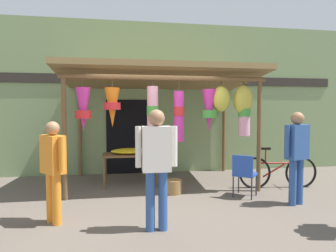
{
  "coord_description": "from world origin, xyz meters",
  "views": [
    {
      "loc": [
        -0.67,
        -5.83,
        1.69
      ],
      "look_at": [
        0.44,
        1.03,
        1.34
      ],
      "focal_mm": 31.39,
      "sensor_mm": 36.0,
      "label": 1
    }
  ],
  "objects_px": {
    "folding_chair": "(244,172)",
    "wicker_basket_by_table": "(173,187)",
    "flower_heap_on_table": "(130,151)",
    "parked_bicycle": "(278,172)",
    "display_table": "(131,157)",
    "vendor_in_orange": "(157,159)",
    "passerby_at_right": "(297,150)",
    "customer_foreground": "(53,164)"
  },
  "relations": [
    {
      "from": "display_table",
      "to": "wicker_basket_by_table",
      "type": "bearing_deg",
      "value": -44.7
    },
    {
      "from": "wicker_basket_by_table",
      "to": "display_table",
      "type": "bearing_deg",
      "value": 135.3
    },
    {
      "from": "wicker_basket_by_table",
      "to": "parked_bicycle",
      "type": "height_order",
      "value": "parked_bicycle"
    },
    {
      "from": "flower_heap_on_table",
      "to": "customer_foreground",
      "type": "height_order",
      "value": "customer_foreground"
    },
    {
      "from": "wicker_basket_by_table",
      "to": "vendor_in_orange",
      "type": "distance_m",
      "value": 2.08
    },
    {
      "from": "flower_heap_on_table",
      "to": "parked_bicycle",
      "type": "xyz_separation_m",
      "value": [
        3.21,
        -0.77,
        -0.43
      ]
    },
    {
      "from": "folding_chair",
      "to": "customer_foreground",
      "type": "height_order",
      "value": "customer_foreground"
    },
    {
      "from": "wicker_basket_by_table",
      "to": "vendor_in_orange",
      "type": "height_order",
      "value": "vendor_in_orange"
    },
    {
      "from": "vendor_in_orange",
      "to": "display_table",
      "type": "bearing_deg",
      "value": 96.0
    },
    {
      "from": "display_table",
      "to": "vendor_in_orange",
      "type": "bearing_deg",
      "value": -84.0
    },
    {
      "from": "flower_heap_on_table",
      "to": "display_table",
      "type": "bearing_deg",
      "value": -76.26
    },
    {
      "from": "vendor_in_orange",
      "to": "customer_foreground",
      "type": "xyz_separation_m",
      "value": [
        -1.5,
        0.51,
        -0.12
      ]
    },
    {
      "from": "parked_bicycle",
      "to": "flower_heap_on_table",
      "type": "bearing_deg",
      "value": 166.55
    },
    {
      "from": "vendor_in_orange",
      "to": "passerby_at_right",
      "type": "height_order",
      "value": "vendor_in_orange"
    },
    {
      "from": "display_table",
      "to": "passerby_at_right",
      "type": "xyz_separation_m",
      "value": [
        2.91,
        -1.89,
        0.35
      ]
    },
    {
      "from": "parked_bicycle",
      "to": "display_table",
      "type": "bearing_deg",
      "value": 166.99
    },
    {
      "from": "folding_chair",
      "to": "passerby_at_right",
      "type": "height_order",
      "value": "passerby_at_right"
    },
    {
      "from": "folding_chair",
      "to": "wicker_basket_by_table",
      "type": "xyz_separation_m",
      "value": [
        -1.33,
        0.49,
        -0.36
      ]
    },
    {
      "from": "vendor_in_orange",
      "to": "passerby_at_right",
      "type": "xyz_separation_m",
      "value": [
        2.63,
        0.74,
        -0.03
      ]
    },
    {
      "from": "folding_chair",
      "to": "wicker_basket_by_table",
      "type": "distance_m",
      "value": 1.46
    },
    {
      "from": "flower_heap_on_table",
      "to": "vendor_in_orange",
      "type": "height_order",
      "value": "vendor_in_orange"
    },
    {
      "from": "customer_foreground",
      "to": "wicker_basket_by_table",
      "type": "bearing_deg",
      "value": 32.11
    },
    {
      "from": "folding_chair",
      "to": "flower_heap_on_table",
      "type": "bearing_deg",
      "value": 148.21
    },
    {
      "from": "flower_heap_on_table",
      "to": "passerby_at_right",
      "type": "xyz_separation_m",
      "value": [
        2.92,
        -1.92,
        0.21
      ]
    },
    {
      "from": "display_table",
      "to": "vendor_in_orange",
      "type": "xyz_separation_m",
      "value": [
        0.28,
        -2.63,
        0.38
      ]
    },
    {
      "from": "display_table",
      "to": "customer_foreground",
      "type": "xyz_separation_m",
      "value": [
        -1.22,
        -2.12,
        0.26
      ]
    },
    {
      "from": "wicker_basket_by_table",
      "to": "folding_chair",
      "type": "bearing_deg",
      "value": -20.28
    },
    {
      "from": "display_table",
      "to": "folding_chair",
      "type": "height_order",
      "value": "folding_chair"
    },
    {
      "from": "flower_heap_on_table",
      "to": "parked_bicycle",
      "type": "height_order",
      "value": "parked_bicycle"
    },
    {
      "from": "flower_heap_on_table",
      "to": "passerby_at_right",
      "type": "relative_size",
      "value": 0.5
    },
    {
      "from": "flower_heap_on_table",
      "to": "wicker_basket_by_table",
      "type": "xyz_separation_m",
      "value": [
        0.84,
        -0.85,
        -0.64
      ]
    },
    {
      "from": "wicker_basket_by_table",
      "to": "passerby_at_right",
      "type": "relative_size",
      "value": 0.21
    },
    {
      "from": "display_table",
      "to": "wicker_basket_by_table",
      "type": "relative_size",
      "value": 3.49
    },
    {
      "from": "parked_bicycle",
      "to": "vendor_in_orange",
      "type": "relative_size",
      "value": 1.02
    },
    {
      "from": "display_table",
      "to": "folding_chair",
      "type": "relative_size",
      "value": 1.5
    },
    {
      "from": "wicker_basket_by_table",
      "to": "parked_bicycle",
      "type": "xyz_separation_m",
      "value": [
        2.37,
        0.08,
        0.21
      ]
    },
    {
      "from": "flower_heap_on_table",
      "to": "passerby_at_right",
      "type": "distance_m",
      "value": 3.5
    },
    {
      "from": "display_table",
      "to": "parked_bicycle",
      "type": "xyz_separation_m",
      "value": [
        3.21,
        -0.74,
        -0.29
      ]
    },
    {
      "from": "wicker_basket_by_table",
      "to": "flower_heap_on_table",
      "type": "bearing_deg",
      "value": 134.59
    },
    {
      "from": "display_table",
      "to": "passerby_at_right",
      "type": "relative_size",
      "value": 0.75
    },
    {
      "from": "parked_bicycle",
      "to": "passerby_at_right",
      "type": "xyz_separation_m",
      "value": [
        -0.3,
        -1.15,
        0.65
      ]
    },
    {
      "from": "folding_chair",
      "to": "parked_bicycle",
      "type": "bearing_deg",
      "value": 28.79
    }
  ]
}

